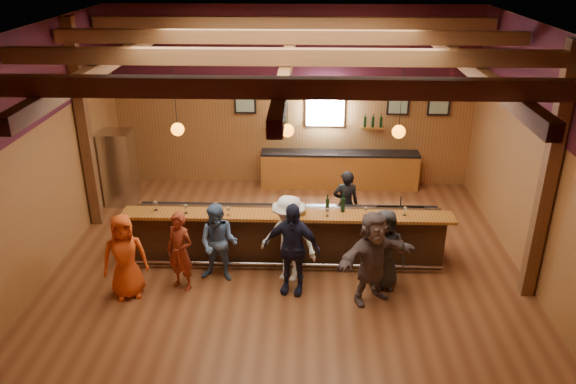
% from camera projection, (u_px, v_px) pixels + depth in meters
% --- Properties ---
extents(room, '(9.04, 9.00, 4.52)m').
position_uv_depth(room, '(288.00, 102.00, 9.97)').
color(room, brown).
rests_on(room, ground).
extents(bar_counter, '(6.30, 1.07, 1.11)m').
position_uv_depth(bar_counter, '(289.00, 233.00, 11.15)').
color(bar_counter, black).
rests_on(bar_counter, ground).
extents(back_bar_cabinet, '(4.00, 0.52, 0.95)m').
position_uv_depth(back_bar_cabinet, '(339.00, 170.00, 14.39)').
color(back_bar_cabinet, brown).
rests_on(back_bar_cabinet, ground).
extents(window, '(0.95, 0.09, 0.95)m').
position_uv_depth(window, '(325.00, 107.00, 13.97)').
color(window, silver).
rests_on(window, room).
extents(framed_pictures, '(5.35, 0.05, 0.45)m').
position_uv_depth(framed_pictures, '(360.00, 106.00, 13.91)').
color(framed_pictures, black).
rests_on(framed_pictures, room).
extents(wine_shelves, '(3.00, 0.18, 0.30)m').
position_uv_depth(wine_shelves, '(325.00, 125.00, 14.08)').
color(wine_shelves, brown).
rests_on(wine_shelves, room).
extents(pendant_lights, '(4.24, 0.24, 1.37)m').
position_uv_depth(pendant_lights, '(287.00, 130.00, 10.12)').
color(pendant_lights, black).
rests_on(pendant_lights, room).
extents(stainless_fridge, '(0.70, 0.70, 1.80)m').
position_uv_depth(stainless_fridge, '(120.00, 168.00, 13.36)').
color(stainless_fridge, silver).
rests_on(stainless_fridge, ground).
extents(customer_orange, '(0.89, 0.72, 1.58)m').
position_uv_depth(customer_orange, '(125.00, 256.00, 9.80)').
color(customer_orange, '#CD4413').
rests_on(customer_orange, ground).
extents(customer_redvest, '(0.65, 0.57, 1.50)m').
position_uv_depth(customer_redvest, '(180.00, 251.00, 10.03)').
color(customer_redvest, maroon).
rests_on(customer_redvest, ground).
extents(customer_denim, '(0.83, 0.70, 1.52)m').
position_uv_depth(customer_denim, '(219.00, 243.00, 10.28)').
color(customer_denim, '#4A6894').
rests_on(customer_denim, ground).
extents(customer_white, '(1.25, 1.01, 1.70)m').
position_uv_depth(customer_white, '(289.00, 239.00, 10.25)').
color(customer_white, white).
rests_on(customer_white, ground).
extents(customer_navy, '(1.09, 0.63, 1.75)m').
position_uv_depth(customer_navy, '(292.00, 249.00, 9.88)').
color(customer_navy, '#1A1C34').
rests_on(customer_navy, ground).
extents(customer_brown, '(1.63, 1.22, 1.71)m').
position_uv_depth(customer_brown, '(373.00, 258.00, 9.64)').
color(customer_brown, '#5E4C4B').
rests_on(customer_brown, ground).
extents(customer_dark, '(0.75, 0.49, 1.53)m').
position_uv_depth(customer_dark, '(384.00, 249.00, 10.06)').
color(customer_dark, '#252628').
rests_on(customer_dark, ground).
extents(bartender, '(0.58, 0.40, 1.50)m').
position_uv_depth(bartender, '(346.00, 204.00, 11.85)').
color(bartender, black).
rests_on(bartender, ground).
extents(ice_bucket, '(0.20, 0.20, 0.22)m').
position_uv_depth(ice_bucket, '(301.00, 209.00, 10.55)').
color(ice_bucket, brown).
rests_on(ice_bucket, bar_counter).
extents(bottle_a, '(0.07, 0.07, 0.33)m').
position_uv_depth(bottle_a, '(327.00, 205.00, 10.68)').
color(bottle_a, black).
rests_on(bottle_a, bar_counter).
extents(bottle_b, '(0.08, 0.08, 0.37)m').
position_uv_depth(bottle_b, '(343.00, 205.00, 10.64)').
color(bottle_b, black).
rests_on(bottle_b, bar_counter).
extents(glass_a, '(0.09, 0.09, 0.20)m').
position_uv_depth(glass_a, '(155.00, 204.00, 10.69)').
color(glass_a, silver).
rests_on(glass_a, bar_counter).
extents(glass_b, '(0.08, 0.08, 0.19)m').
position_uv_depth(glass_b, '(186.00, 207.00, 10.58)').
color(glass_b, silver).
rests_on(glass_b, bar_counter).
extents(glass_c, '(0.09, 0.09, 0.20)m').
position_uv_depth(glass_c, '(216.00, 205.00, 10.65)').
color(glass_c, silver).
rests_on(glass_c, bar_counter).
extents(glass_d, '(0.08, 0.08, 0.18)m').
position_uv_depth(glass_d, '(228.00, 209.00, 10.50)').
color(glass_d, silver).
rests_on(glass_d, bar_counter).
extents(glass_e, '(0.08, 0.08, 0.18)m').
position_uv_depth(glass_e, '(279.00, 207.00, 10.59)').
color(glass_e, silver).
rests_on(glass_e, bar_counter).
extents(glass_f, '(0.07, 0.07, 0.16)m').
position_uv_depth(glass_f, '(327.00, 210.00, 10.48)').
color(glass_f, silver).
rests_on(glass_f, bar_counter).
extents(glass_g, '(0.08, 0.08, 0.19)m').
position_uv_depth(glass_g, '(366.00, 209.00, 10.48)').
color(glass_g, silver).
rests_on(glass_g, bar_counter).
extents(glass_h, '(0.08, 0.08, 0.18)m').
position_uv_depth(glass_h, '(405.00, 209.00, 10.50)').
color(glass_h, silver).
rests_on(glass_h, bar_counter).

